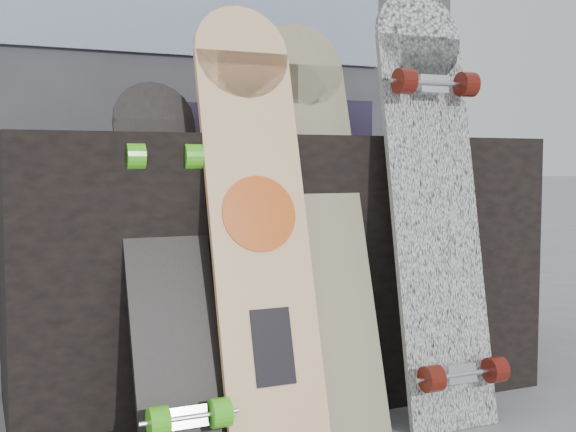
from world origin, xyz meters
name	(u,v)px	position (x,y,z in m)	size (l,w,h in m)	color
vendor_table	(274,266)	(0.00, 0.50, 0.40)	(1.60, 0.60, 0.80)	black
booth	(196,72)	(0.00, 1.35, 1.10)	(2.40, 0.22, 2.20)	#37373C
merch_box_purple	(176,120)	(-0.30, 0.53, 0.85)	(0.18, 0.12, 0.10)	#473F81
merch_box_small	(342,121)	(0.24, 0.51, 0.86)	(0.14, 0.14, 0.12)	#473F81
merch_box_flat	(328,130)	(0.21, 0.56, 0.83)	(0.22, 0.10, 0.06)	#D1B78C
longboard_geisha	(257,208)	(-0.19, 0.15, 0.61)	(0.26, 0.33, 1.15)	beige
longboard_celtic	(320,209)	(0.01, 0.20, 0.60)	(0.25, 0.35, 1.13)	beige
longboard_cascadia	(435,194)	(0.32, 0.10, 0.64)	(0.28, 0.31, 1.22)	white
skateboard_dark	(169,258)	(-0.42, 0.18, 0.49)	(0.22, 0.40, 0.94)	black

